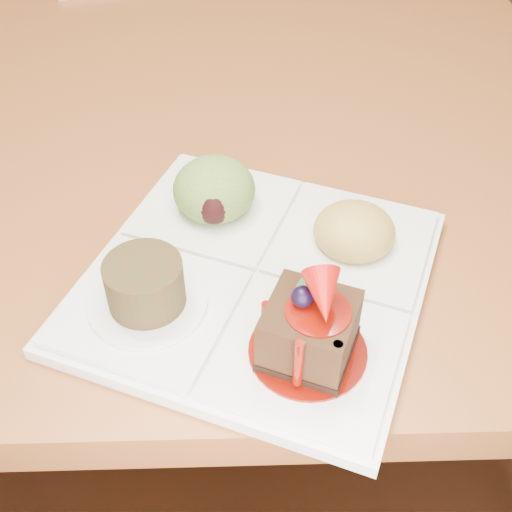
{
  "coord_description": "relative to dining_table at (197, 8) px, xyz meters",
  "views": [
    {
      "loc": [
        0.07,
        -1.14,
        1.16
      ],
      "look_at": [
        0.08,
        -0.75,
        0.79
      ],
      "focal_mm": 45.0,
      "sensor_mm": 36.0,
      "label": 1
    }
  ],
  "objects": [
    {
      "name": "sampler_plate",
      "position": [
        0.08,
        -0.75,
        0.09
      ],
      "size": [
        0.37,
        0.37,
        0.11
      ],
      "rotation": [
        0.0,
        0.0,
        -0.39
      ],
      "color": "white",
      "rests_on": "dining_table"
    },
    {
      "name": "dining_table",
      "position": [
        0.0,
        0.0,
        0.0
      ],
      "size": [
        1.0,
        1.8,
        0.75
      ],
      "color": "brown",
      "rests_on": "ground"
    },
    {
      "name": "ground",
      "position": [
        0.0,
        0.0,
        -0.68
      ],
      "size": [
        6.0,
        6.0,
        0.0
      ],
      "primitive_type": "plane",
      "color": "brown"
    }
  ]
}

